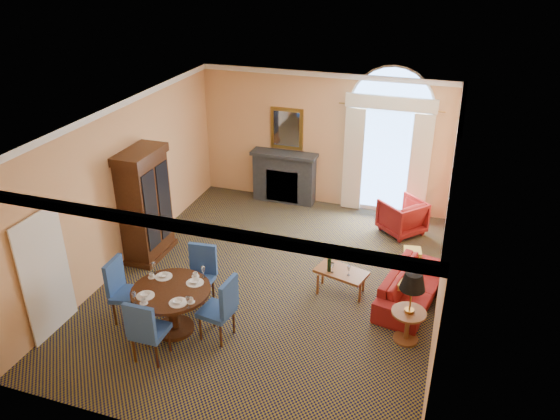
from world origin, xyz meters
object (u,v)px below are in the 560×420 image
(coffee_table, at_px, (341,272))
(armchair, at_px, (402,217))
(armoire, at_px, (145,206))
(dining_table, at_px, (172,300))
(sofa, at_px, (412,286))
(side_table, at_px, (411,298))

(coffee_table, bearing_deg, armchair, 89.14)
(armoire, relative_size, coffee_table, 2.23)
(dining_table, height_order, sofa, dining_table)
(armoire, height_order, sofa, armoire)
(dining_table, distance_m, armchair, 5.57)
(dining_table, distance_m, sofa, 4.19)
(armoire, relative_size, side_table, 1.83)
(armoire, bearing_deg, armchair, 28.29)
(armoire, relative_size, sofa, 1.14)
(armchair, bearing_deg, armoire, -19.94)
(sofa, bearing_deg, armchair, 22.40)
(armchair, distance_m, side_table, 3.71)
(sofa, bearing_deg, coffee_table, 109.07)
(dining_table, height_order, coffee_table, dining_table)
(sofa, bearing_deg, armoire, 101.91)
(dining_table, relative_size, coffee_table, 1.26)
(armoire, bearing_deg, dining_table, -50.97)
(sofa, distance_m, coffee_table, 1.28)
(dining_table, relative_size, sofa, 0.64)
(side_table, bearing_deg, sofa, 92.54)
(dining_table, xyz_separation_m, armchair, (3.13, 4.60, -0.21))
(dining_table, xyz_separation_m, side_table, (3.67, 0.96, 0.22))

